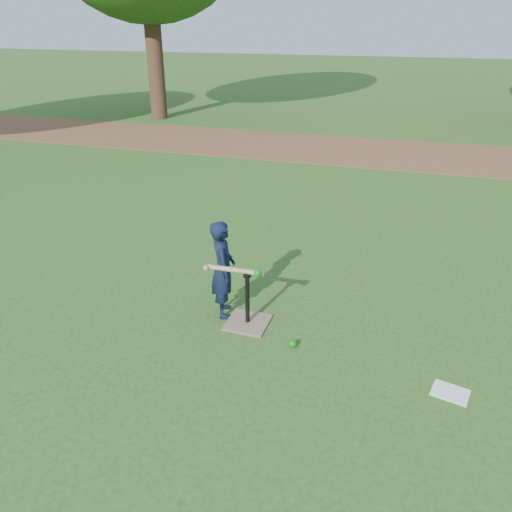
% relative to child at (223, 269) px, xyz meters
% --- Properties ---
extents(ground, '(80.00, 80.00, 0.00)m').
position_rel_child_xyz_m(ground, '(-0.02, 0.27, -0.54)').
color(ground, '#285116').
rests_on(ground, ground).
extents(dirt_strip, '(24.00, 3.00, 0.01)m').
position_rel_child_xyz_m(dirt_strip, '(-0.02, 7.77, -0.53)').
color(dirt_strip, brown).
rests_on(dirt_strip, ground).
extents(child, '(0.39, 0.46, 1.07)m').
position_rel_child_xyz_m(child, '(0.00, 0.00, 0.00)').
color(child, black).
rests_on(child, ground).
extents(wiffle_ball_ground, '(0.08, 0.08, 0.08)m').
position_rel_child_xyz_m(wiffle_ball_ground, '(0.86, -0.39, -0.50)').
color(wiffle_ball_ground, '#0C8A11').
rests_on(wiffle_ball_ground, ground).
extents(clipboard, '(0.35, 0.29, 0.01)m').
position_rel_child_xyz_m(clipboard, '(2.31, -0.64, -0.53)').
color(clipboard, white).
rests_on(clipboard, ground).
extents(batting_tee, '(0.44, 0.44, 0.61)m').
position_rel_child_xyz_m(batting_tee, '(0.31, -0.12, -0.43)').
color(batting_tee, '#866D55').
rests_on(batting_tee, ground).
extents(swing_action, '(0.63, 0.11, 0.10)m').
position_rel_child_xyz_m(swing_action, '(0.21, -0.16, 0.09)').
color(swing_action, tan).
rests_on(swing_action, ground).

